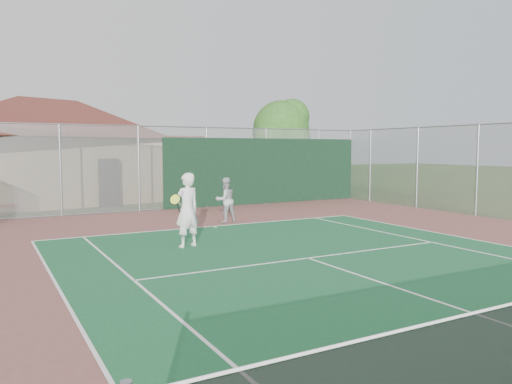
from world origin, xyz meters
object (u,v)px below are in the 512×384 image
tree (283,131)px  player_white_front (187,211)px  clubhouse (47,141)px  player_grey_back (225,200)px

tree → player_white_front: tree is taller
clubhouse → player_grey_back: 11.96m
clubhouse → player_white_front: size_ratio=7.69×
tree → player_white_front: bearing=-130.2°
player_grey_back → clubhouse: bearing=-72.2°
player_white_front → tree: bearing=-143.8°
tree → player_grey_back: (-8.43, -9.76, -2.85)m
clubhouse → player_white_front: bearing=-94.1°
clubhouse → player_white_front: 14.58m
player_white_front → player_grey_back: (2.76, 3.48, -0.19)m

